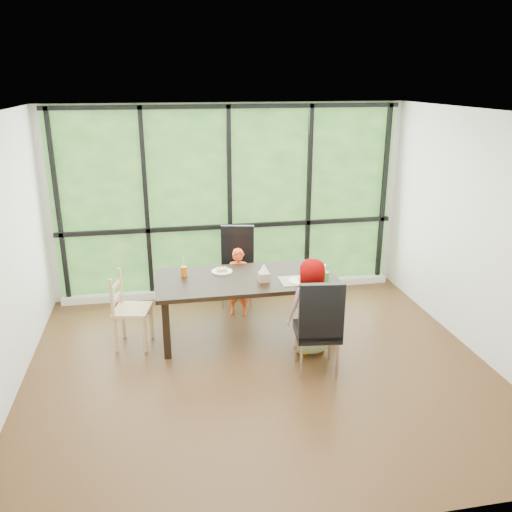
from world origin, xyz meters
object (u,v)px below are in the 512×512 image
chair_end_beech (132,310)px  child_older (310,307)px  tissue_box (264,277)px  green_cup (326,277)px  plate_far (222,271)px  orange_cup (184,271)px  white_mug (323,268)px  chair_interior_leather (317,325)px  child_toddler (239,282)px  dining_table (246,306)px  chair_window_leather (237,267)px  plate_near (300,281)px

chair_end_beech → child_older: bearing=-93.9°
chair_end_beech → tissue_box: size_ratio=7.36×
tissue_box → green_cup: bearing=-11.6°
plate_far → orange_cup: (-0.47, -0.05, 0.05)m
child_older → green_cup: bearing=-144.0°
child_older → white_mug: child_older is taller
chair_interior_leather → child_toddler: chair_interior_leather is taller
dining_table → orange_cup: (-0.73, 0.20, 0.43)m
child_toddler → orange_cup: size_ratio=7.74×
white_mug → chair_window_leather: bearing=136.1°
child_older → plate_near: bearing=-93.1°
child_older → tissue_box: (-0.45, 0.41, 0.24)m
orange_cup → tissue_box: orange_cup is taller
child_older → plate_near: size_ratio=4.37×
chair_end_beech → green_cup: bearing=-85.6°
dining_table → tissue_box: bearing=-39.6°
plate_far → orange_cup: size_ratio=2.16×
plate_far → white_mug: white_mug is taller
child_toddler → tissue_box: child_toddler is taller
child_toddler → plate_far: (-0.26, -0.36, 0.30)m
child_toddler → child_older: bearing=-46.3°
white_mug → child_toddler: bearing=150.1°
chair_window_leather → tissue_box: bearing=-70.7°
child_toddler → plate_near: (0.59, -0.85, 0.30)m
white_mug → tissue_box: tissue_box is taller
child_toddler → tissue_box: size_ratio=7.46×
chair_end_beech → plate_far: 1.16m
white_mug → chair_interior_leather: bearing=-110.4°
chair_window_leather → chair_end_beech: bearing=-133.6°
plate_near → orange_cup: bearing=161.6°
plate_far → child_toddler: bearing=54.2°
child_toddler → tissue_box: 0.85m
chair_window_leather → plate_far: 0.79m
orange_cup → child_older: bearing=-29.3°
white_mug → orange_cup: bearing=174.9°
dining_table → child_older: (0.63, -0.56, 0.19)m
white_mug → plate_far: bearing=170.9°
chair_end_beech → green_cup: size_ratio=7.46×
plate_far → green_cup: (1.15, -0.54, 0.05)m
child_toddler → white_mug: child_toddler is taller
child_toddler → chair_end_beech: bearing=-140.1°
chair_interior_leather → white_mug: (0.37, 1.00, 0.25)m
dining_table → tissue_box: size_ratio=17.55×
chair_window_leather → plate_near: 1.33m
orange_cup → tissue_box: bearing=-21.0°
chair_end_beech → child_toddler: size_ratio=0.99×
orange_cup → plate_far: bearing=5.8°
orange_cup → tissue_box: 0.97m
chair_interior_leather → child_toddler: (-0.60, 1.56, -0.08)m
dining_table → orange_cup: orange_cup is taller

